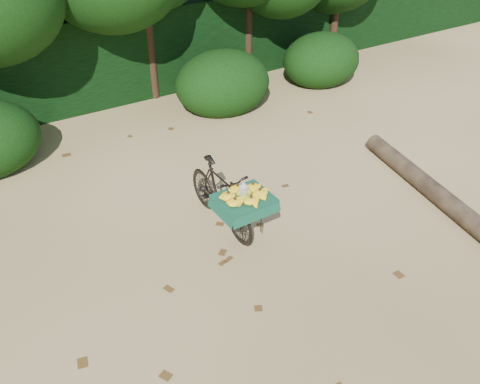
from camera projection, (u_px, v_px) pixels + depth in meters
ground at (286, 252)px, 6.74m from camera, size 80.00×80.00×0.00m
vendor_bicycle at (221, 196)px, 6.93m from camera, size 0.71×1.70×0.97m
fallen_log at (447, 202)px, 7.43m from camera, size 0.94×3.82×0.28m
hedge_backdrop at (113, 48)px, 10.64m from camera, size 26.00×1.80×1.80m
tree_row at (85, 7)px, 9.18m from camera, size 14.50×2.00×4.00m
bush_clumps at (177, 97)px, 9.71m from camera, size 8.80×1.70×0.90m
leaf_litter at (259, 225)px, 7.19m from camera, size 7.00×7.30×0.01m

